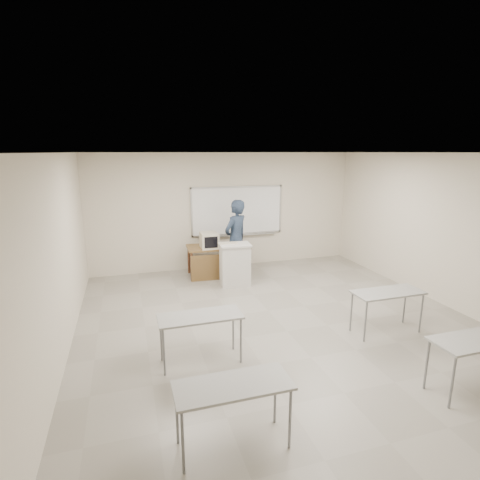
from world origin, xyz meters
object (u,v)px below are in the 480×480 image
object	(u,v)px
crt_monitor	(209,240)
keyboard	(228,243)
instructor_desk	(219,255)
presenter	(236,239)
laptop	(215,245)
whiteboard	(237,211)
podium	(235,264)
mouse	(242,245)

from	to	relation	value
crt_monitor	keyboard	xyz separation A→B (m)	(0.30, -0.60, 0.05)
instructor_desk	presenter	xyz separation A→B (m)	(0.37, -0.19, 0.40)
laptop	whiteboard	bearing A→B (deg)	26.76
keyboard	crt_monitor	bearing A→B (deg)	122.08
podium	laptop	bearing A→B (deg)	119.04
crt_monitor	keyboard	distance (m)	0.67
instructor_desk	crt_monitor	size ratio (longest dim) A/B	3.28
keyboard	presenter	distance (m)	0.52
laptop	keyboard	xyz separation A→B (m)	(0.15, -0.60, 0.18)
whiteboard	keyboard	world-z (taller)	whiteboard
presenter	keyboard	bearing A→B (deg)	19.17
instructor_desk	laptop	distance (m)	0.27
podium	keyboard	world-z (taller)	keyboard
podium	whiteboard	bearing A→B (deg)	76.30
instructor_desk	crt_monitor	distance (m)	0.46
presenter	whiteboard	bearing A→B (deg)	-142.10
mouse	keyboard	bearing A→B (deg)	-119.73
instructor_desk	laptop	bearing A→B (deg)	-170.06
whiteboard	presenter	size ratio (longest dim) A/B	1.29
whiteboard	presenter	world-z (taller)	whiteboard
whiteboard	keyboard	size ratio (longest dim) A/B	5.73
whiteboard	mouse	bearing A→B (deg)	-99.81
mouse	presenter	size ratio (longest dim) A/B	0.05
presenter	instructor_desk	bearing A→B (deg)	-60.90
laptop	keyboard	world-z (taller)	laptop
keyboard	podium	bearing A→B (deg)	-22.74
crt_monitor	keyboard	size ratio (longest dim) A/B	1.07
whiteboard	podium	size ratio (longest dim) A/B	2.55
whiteboard	instructor_desk	distance (m)	1.40
instructor_desk	crt_monitor	xyz separation A→B (m)	(-0.25, -0.01, 0.38)
presenter	podium	bearing A→B (deg)	37.87
podium	presenter	xyz separation A→B (m)	(0.17, 0.50, 0.47)
crt_monitor	presenter	distance (m)	0.64
mouse	crt_monitor	bearing A→B (deg)	-171.23
whiteboard	presenter	distance (m)	1.15
mouse	presenter	xyz separation A→B (m)	(-0.18, -0.10, 0.19)
keyboard	presenter	xyz separation A→B (m)	(0.32, 0.42, -0.03)
crt_monitor	laptop	bearing A→B (deg)	0.62
crt_monitor	keyboard	world-z (taller)	crt_monitor
whiteboard	laptop	size ratio (longest dim) A/B	7.37
instructor_desk	whiteboard	bearing A→B (deg)	51.33
whiteboard	laptop	distance (m)	1.31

